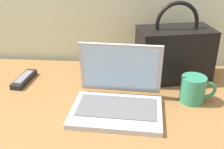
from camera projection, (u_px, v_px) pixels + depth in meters
desk at (107, 107)px, 1.03m from camera, size 1.60×0.76×0.03m
laptop at (118, 96)px, 0.98m from camera, size 0.32×0.27×0.22m
coffee_mug at (194, 89)px, 1.02m from camera, size 0.13×0.09×0.10m
remote_control_near at (24, 79)px, 1.18m from camera, size 0.06×0.16×0.02m
handbag at (174, 53)px, 1.17m from camera, size 0.33×0.23×0.33m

